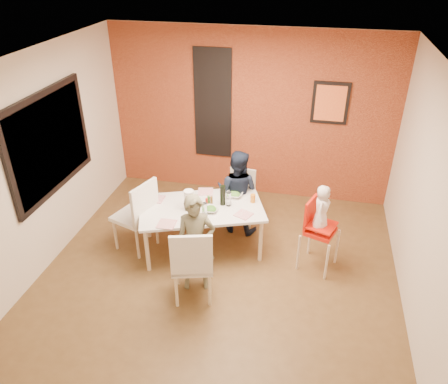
% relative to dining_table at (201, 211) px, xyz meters
% --- Properties ---
extents(ground, '(4.50, 4.50, 0.00)m').
position_rel_dining_table_xyz_m(ground, '(0.35, -0.48, -0.62)').
color(ground, brown).
rests_on(ground, ground).
extents(ceiling, '(4.50, 4.50, 0.02)m').
position_rel_dining_table_xyz_m(ceiling, '(0.35, -0.48, 2.08)').
color(ceiling, white).
rests_on(ceiling, wall_back).
extents(wall_back, '(4.50, 0.02, 2.70)m').
position_rel_dining_table_xyz_m(wall_back, '(0.35, 1.77, 0.73)').
color(wall_back, beige).
rests_on(wall_back, ground).
extents(wall_front, '(4.50, 0.02, 2.70)m').
position_rel_dining_table_xyz_m(wall_front, '(0.35, -2.73, 0.73)').
color(wall_front, beige).
rests_on(wall_front, ground).
extents(wall_left, '(0.02, 4.50, 2.70)m').
position_rel_dining_table_xyz_m(wall_left, '(-1.90, -0.48, 0.73)').
color(wall_left, beige).
rests_on(wall_left, ground).
extents(wall_right, '(0.02, 4.50, 2.70)m').
position_rel_dining_table_xyz_m(wall_right, '(2.60, -0.48, 0.73)').
color(wall_right, beige).
rests_on(wall_right, ground).
extents(brick_accent_wall, '(4.50, 0.02, 2.70)m').
position_rel_dining_table_xyz_m(brick_accent_wall, '(0.35, 1.75, 0.73)').
color(brick_accent_wall, maroon).
rests_on(brick_accent_wall, ground).
extents(picture_window_frame, '(0.05, 1.70, 1.30)m').
position_rel_dining_table_xyz_m(picture_window_frame, '(-1.87, -0.28, 0.93)').
color(picture_window_frame, black).
rests_on(picture_window_frame, wall_left).
extents(picture_window_pane, '(0.02, 1.55, 1.15)m').
position_rel_dining_table_xyz_m(picture_window_pane, '(-1.86, -0.28, 0.93)').
color(picture_window_pane, black).
rests_on(picture_window_pane, wall_left).
extents(glassblock_strip, '(0.55, 0.03, 1.70)m').
position_rel_dining_table_xyz_m(glassblock_strip, '(-0.25, 1.73, 0.88)').
color(glassblock_strip, white).
rests_on(glassblock_strip, wall_back).
extents(glassblock_surround, '(0.60, 0.03, 1.76)m').
position_rel_dining_table_xyz_m(glassblock_surround, '(-0.25, 1.73, 0.88)').
color(glassblock_surround, black).
rests_on(glassblock_surround, wall_back).
extents(art_print_frame, '(0.54, 0.03, 0.64)m').
position_rel_dining_table_xyz_m(art_print_frame, '(1.55, 1.73, 1.03)').
color(art_print_frame, black).
rests_on(art_print_frame, wall_back).
extents(art_print_canvas, '(0.44, 0.01, 0.54)m').
position_rel_dining_table_xyz_m(art_print_canvas, '(1.55, 1.71, 1.03)').
color(art_print_canvas, orange).
rests_on(art_print_canvas, wall_back).
extents(dining_table, '(1.83, 1.41, 0.68)m').
position_rel_dining_table_xyz_m(dining_table, '(0.00, 0.00, 0.00)').
color(dining_table, silver).
rests_on(dining_table, ground).
extents(chair_near, '(0.58, 0.58, 1.02)m').
position_rel_dining_table_xyz_m(chair_near, '(0.16, -1.00, -0.05)').
color(chair_near, silver).
rests_on(chair_near, ground).
extents(chair_far, '(0.43, 0.43, 0.84)m').
position_rel_dining_table_xyz_m(chair_far, '(0.39, 0.81, -0.15)').
color(chair_far, silver).
rests_on(chair_far, ground).
extents(chair_left, '(0.62, 0.62, 1.05)m').
position_rel_dining_table_xyz_m(chair_left, '(-0.82, -0.18, -0.03)').
color(chair_left, white).
rests_on(chair_left, ground).
extents(high_chair, '(0.52, 0.52, 0.98)m').
position_rel_dining_table_xyz_m(high_chair, '(1.53, -0.04, -0.03)').
color(high_chair, red).
rests_on(high_chair, ground).
extents(child_near, '(0.53, 0.42, 1.28)m').
position_rel_dining_table_xyz_m(child_near, '(0.13, -0.76, 0.02)').
color(child_near, brown).
rests_on(child_near, ground).
extents(child_far, '(0.68, 0.56, 1.27)m').
position_rel_dining_table_xyz_m(child_far, '(0.38, 0.57, 0.02)').
color(child_far, black).
rests_on(child_far, ground).
extents(toddler, '(0.25, 0.34, 0.62)m').
position_rel_dining_table_xyz_m(toddler, '(1.55, -0.05, 0.27)').
color(toddler, silver).
rests_on(toddler, high_chair).
extents(plate_near_left, '(0.22, 0.22, 0.01)m').
position_rel_dining_table_xyz_m(plate_near_left, '(-0.32, -0.49, 0.07)').
color(plate_near_left, silver).
rests_on(plate_near_left, dining_table).
extents(plate_far_mid, '(0.25, 0.25, 0.01)m').
position_rel_dining_table_xyz_m(plate_far_mid, '(-0.04, 0.40, 0.07)').
color(plate_far_mid, white).
rests_on(plate_far_mid, dining_table).
extents(plate_near_right, '(0.26, 0.26, 0.01)m').
position_rel_dining_table_xyz_m(plate_near_right, '(0.58, -0.07, 0.07)').
color(plate_near_right, white).
rests_on(plate_near_right, dining_table).
extents(plate_far_left, '(0.21, 0.21, 0.01)m').
position_rel_dining_table_xyz_m(plate_far_left, '(-0.66, 0.06, 0.07)').
color(plate_far_left, silver).
rests_on(plate_far_left, dining_table).
extents(salad_bowl_a, '(0.20, 0.20, 0.05)m').
position_rel_dining_table_xyz_m(salad_bowl_a, '(0.15, -0.07, 0.08)').
color(salad_bowl_a, silver).
rests_on(salad_bowl_a, dining_table).
extents(salad_bowl_b, '(0.25, 0.25, 0.06)m').
position_rel_dining_table_xyz_m(salad_bowl_b, '(0.38, 0.37, 0.09)').
color(salad_bowl_b, white).
rests_on(salad_bowl_b, dining_table).
extents(wine_bottle, '(0.07, 0.07, 0.28)m').
position_rel_dining_table_xyz_m(wine_bottle, '(0.26, 0.12, 0.20)').
color(wine_bottle, black).
rests_on(wine_bottle, dining_table).
extents(wine_glass_a, '(0.07, 0.07, 0.19)m').
position_rel_dining_table_xyz_m(wine_glass_a, '(0.10, -0.21, 0.16)').
color(wine_glass_a, white).
rests_on(wine_glass_a, dining_table).
extents(wine_glass_b, '(0.07, 0.07, 0.20)m').
position_rel_dining_table_xyz_m(wine_glass_b, '(0.35, 0.12, 0.16)').
color(wine_glass_b, white).
rests_on(wine_glass_b, dining_table).
extents(paper_towel_roll, '(0.13, 0.13, 0.28)m').
position_rel_dining_table_xyz_m(paper_towel_roll, '(-0.14, -0.09, 0.20)').
color(paper_towel_roll, white).
rests_on(paper_towel_roll, dining_table).
extents(condiment_red, '(0.03, 0.03, 0.13)m').
position_rel_dining_table_xyz_m(condiment_red, '(0.07, 0.02, 0.12)').
color(condiment_red, red).
rests_on(condiment_red, dining_table).
extents(condiment_green, '(0.04, 0.04, 0.14)m').
position_rel_dining_table_xyz_m(condiment_green, '(0.08, 0.07, 0.13)').
color(condiment_green, '#367A28').
rests_on(condiment_green, dining_table).
extents(condiment_brown, '(0.04, 0.04, 0.14)m').
position_rel_dining_table_xyz_m(condiment_brown, '(0.12, 0.07, 0.13)').
color(condiment_brown, brown).
rests_on(condiment_brown, dining_table).
extents(sippy_cup, '(0.07, 0.07, 0.12)m').
position_rel_dining_table_xyz_m(sippy_cup, '(0.65, 0.27, 0.12)').
color(sippy_cup, orange).
rests_on(sippy_cup, dining_table).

